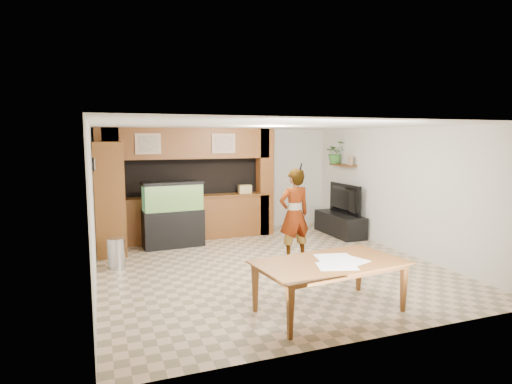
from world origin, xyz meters
name	(u,v)px	position (x,y,z in m)	size (l,w,h in m)	color
floor	(265,264)	(0.00, 0.00, 0.00)	(6.50, 6.50, 0.00)	#C9A98B
ceiling	(266,126)	(0.00, 0.00, 2.60)	(6.50, 6.50, 0.00)	white
wall_back	(219,180)	(0.00, 3.25, 1.30)	(6.00, 6.00, 0.00)	beige
wall_left	(93,205)	(-3.00, 0.00, 1.30)	(6.50, 6.50, 0.00)	beige
wall_right	(398,190)	(3.00, 0.00, 1.30)	(6.50, 6.50, 0.00)	beige
partition	(187,183)	(-0.95, 2.64, 1.31)	(4.20, 0.99, 2.60)	brown
wall_clock	(94,164)	(-2.97, 1.00, 1.90)	(0.05, 0.25, 0.25)	black
wall_shelf	(343,165)	(2.85, 1.95, 1.70)	(0.25, 0.90, 0.04)	brown
pantry_cabinet	(109,198)	(-2.70, 1.85, 1.15)	(0.58, 0.94, 2.30)	brown
trash_can	(116,253)	(-2.65, 0.71, 0.28)	(0.31, 0.31, 0.57)	#B2B2B7
aquarium	(173,215)	(-1.40, 1.95, 0.70)	(1.30, 0.49, 1.44)	black
tv_stand	(340,224)	(2.65, 1.70, 0.26)	(0.57, 1.57, 0.52)	black
television	(340,199)	(2.65, 1.70, 0.89)	(1.27, 0.17, 0.73)	black
photo_frame	(350,161)	(2.85, 1.61, 1.83)	(0.03, 0.17, 0.22)	tan
potted_plant	(335,153)	(2.82, 2.28, 2.00)	(0.51, 0.44, 0.57)	#336829
person	(294,214)	(0.66, 0.14, 0.90)	(0.65, 0.43, 1.79)	olive
microphone	(301,167)	(0.71, -0.02, 1.83)	(0.03, 0.03, 0.15)	black
dining_table	(331,288)	(0.01, -2.40, 0.35)	(2.02, 1.12, 0.71)	brown
newspaper_a	(345,262)	(0.18, -2.45, 0.71)	(0.60, 0.44, 0.01)	silver
newspaper_b	(337,266)	(-0.02, -2.58, 0.71)	(0.51, 0.37, 0.01)	silver
newspaper_c	(334,257)	(0.16, -2.20, 0.71)	(0.50, 0.36, 0.01)	silver
counter_box	(245,189)	(0.43, 2.45, 1.14)	(0.30, 0.20, 0.20)	tan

